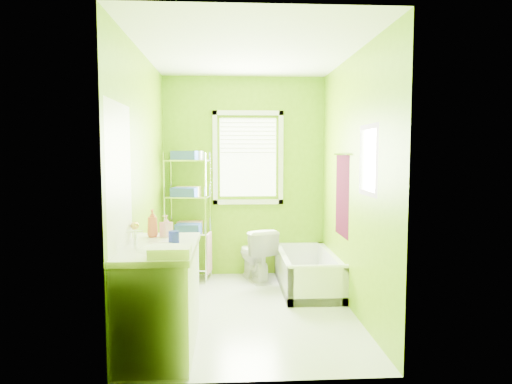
{
  "coord_description": "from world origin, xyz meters",
  "views": [
    {
      "loc": [
        -0.2,
        -4.54,
        1.62
      ],
      "look_at": [
        0.08,
        0.25,
        1.2
      ],
      "focal_mm": 32.0,
      "sensor_mm": 36.0,
      "label": 1
    }
  ],
  "objects": [
    {
      "name": "room_envelope",
      "position": [
        0.0,
        0.0,
        1.55
      ],
      "size": [
        2.14,
        2.94,
        2.62
      ],
      "color": "#6A9D07",
      "rests_on": "ground"
    },
    {
      "name": "bathtub",
      "position": [
        0.73,
        0.73,
        0.14
      ],
      "size": [
        0.64,
        1.38,
        0.45
      ],
      "color": "white",
      "rests_on": "ground"
    },
    {
      "name": "ground",
      "position": [
        0.0,
        0.0,
        0.0
      ],
      "size": [
        2.9,
        2.9,
        0.0
      ],
      "primitive_type": "plane",
      "color": "silver",
      "rests_on": "ground"
    },
    {
      "name": "door",
      "position": [
        -1.04,
        -1.0,
        1.0
      ],
      "size": [
        0.09,
        0.8,
        2.0
      ],
      "color": "white",
      "rests_on": "ground"
    },
    {
      "name": "toilet",
      "position": [
        0.13,
        1.14,
        0.34
      ],
      "size": [
        0.56,
        0.74,
        0.67
      ],
      "primitive_type": "imported",
      "rotation": [
        0.0,
        0.0,
        3.45
      ],
      "color": "white",
      "rests_on": "ground"
    },
    {
      "name": "wire_shelf_unit",
      "position": [
        -0.71,
        1.23,
        1.0
      ],
      "size": [
        0.59,
        0.48,
        1.64
      ],
      "color": "silver",
      "rests_on": "ground"
    },
    {
      "name": "window",
      "position": [
        0.05,
        1.42,
        1.61
      ],
      "size": [
        0.92,
        0.05,
        1.22
      ],
      "color": "white",
      "rests_on": "ground"
    },
    {
      "name": "vanity",
      "position": [
        -0.77,
        -0.84,
        0.46
      ],
      "size": [
        0.59,
        1.15,
        1.11
      ],
      "color": "white",
      "rests_on": "ground"
    },
    {
      "name": "right_wall_decor",
      "position": [
        1.04,
        -0.02,
        1.32
      ],
      "size": [
        0.04,
        1.48,
        1.17
      ],
      "color": "#3C0717",
      "rests_on": "ground"
    }
  ]
}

